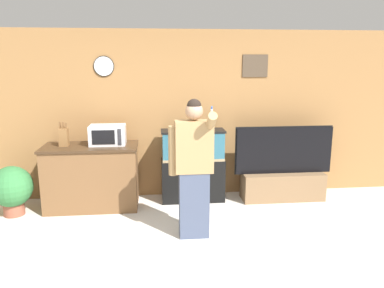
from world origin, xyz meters
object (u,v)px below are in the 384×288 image
Objects in this scene: tv_on_stand at (283,178)px; microwave at (108,135)px; knife_block at (64,137)px; counter_island at (92,177)px; person_standing at (193,167)px; potted_plant at (12,188)px; aquarium_on_stand at (193,165)px.

microwave is at bearing -179.86° from tv_on_stand.
counter_island is at bearing -0.75° from knife_block.
tv_on_stand is 1.98m from person_standing.
counter_island is 1.81m from person_standing.
knife_block reaches higher than tv_on_stand.
tv_on_stand is at bearing 3.37° from potted_plant.
potted_plant is (-2.45, 0.90, -0.49)m from person_standing.
knife_block is (-0.61, -0.03, -0.01)m from microwave.
tv_on_stand is 3.98m from potted_plant.
person_standing reaches higher than potted_plant.
counter_island is at bearing -171.39° from microwave.
knife_block is 0.23× the size of tv_on_stand.
potted_plant is at bearing -170.24° from microwave.
counter_island is 2.91m from tv_on_stand.
aquarium_on_stand is at bearing 4.07° from knife_block.
person_standing is (1.13, -1.13, -0.19)m from microwave.
knife_block is 2.07m from person_standing.
aquarium_on_stand is (1.25, 0.10, -0.52)m from microwave.
aquarium_on_stand is (1.51, 0.14, 0.09)m from counter_island.
microwave is at bearing 3.14° from knife_block.
tv_on_stand is at bearing 36.71° from person_standing.
microwave is (0.25, 0.04, 0.61)m from counter_island.
microwave is at bearing -175.47° from aquarium_on_stand.
potted_plant is at bearing -176.63° from tv_on_stand.
knife_block reaches higher than aquarium_on_stand.
aquarium_on_stand reaches higher than potted_plant.
person_standing is (1.74, -1.10, -0.18)m from knife_block.
aquarium_on_stand is 1.28m from person_standing.
microwave reaches higher than tv_on_stand.
tv_on_stand is at bearing 0.71° from knife_block.
aquarium_on_stand reaches higher than counter_island.
microwave is 1.45× the size of knife_block.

